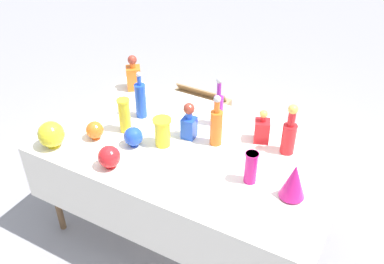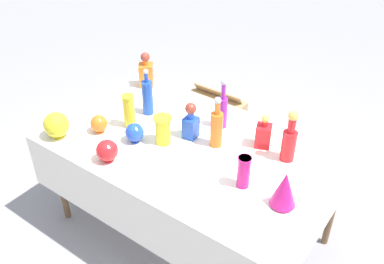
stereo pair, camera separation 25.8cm
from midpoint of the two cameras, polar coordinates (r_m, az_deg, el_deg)
name	(u,v)px [view 2 (the right image)]	position (r m, az deg, el deg)	size (l,w,h in m)	color
ground_plane	(192,229)	(3.19, 2.38, -12.84)	(40.00, 40.00, 0.00)	gray
display_table	(188,156)	(2.68, 2.21, -3.33)	(1.86, 1.10, 0.76)	white
tall_bottle_0	(289,141)	(2.58, 15.68, -1.22)	(0.09, 0.09, 0.34)	red
tall_bottle_1	(217,127)	(2.61, 6.14, 0.59)	(0.08, 0.08, 0.34)	orange
tall_bottle_2	(147,96)	(2.91, -3.44, 4.68)	(0.07, 0.07, 0.34)	blue
tall_bottle_3	(223,109)	(2.79, 6.75, 2.93)	(0.06, 0.06, 0.35)	purple
square_decanter_0	(146,72)	(3.28, -3.88, 7.88)	(0.15, 0.15, 0.27)	orange
square_decanter_1	(191,122)	(2.68, 2.59, 1.24)	(0.09, 0.09, 0.25)	blue
square_decanter_2	(263,134)	(2.68, 12.26, -0.38)	(0.12, 0.12, 0.22)	red
slender_vase_0	(244,171)	(2.35, 10.08, -5.27)	(0.08, 0.08, 0.20)	#C61972
slender_vase_1	(129,110)	(2.79, -5.81, 2.80)	(0.08, 0.08, 0.24)	yellow
slender_vase_2	(163,129)	(2.63, -1.11, 0.29)	(0.12, 0.12, 0.19)	yellow
fluted_vase_0	(284,189)	(2.28, 15.46, -7.47)	(0.14, 0.14, 0.21)	#C61972
round_bowl_0	(135,133)	(2.68, -4.96, -0.17)	(0.12, 0.12, 0.13)	blue
round_bowl_1	(107,151)	(2.53, -8.43, -2.57)	(0.13, 0.13, 0.14)	red
round_bowl_2	(57,125)	(2.79, -15.13, 0.82)	(0.16, 0.16, 0.17)	yellow
round_bowl_3	(99,124)	(2.79, -9.75, 1.02)	(0.11, 0.11, 0.12)	orange
price_tag_left	(204,214)	(2.21, 5.01, -10.95)	(0.04, 0.01, 0.04)	white
price_tag_center	(208,214)	(2.20, 5.56, -11.02)	(0.05, 0.01, 0.04)	white
price_tag_right	(239,239)	(2.13, 9.90, -14.00)	(0.05, 0.01, 0.03)	white
cardboard_box_behind_left	(210,120)	(3.94, 4.25, 1.49)	(0.55, 0.41, 0.47)	tan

